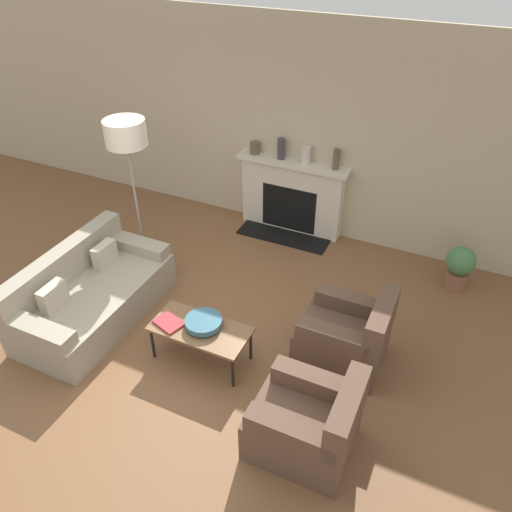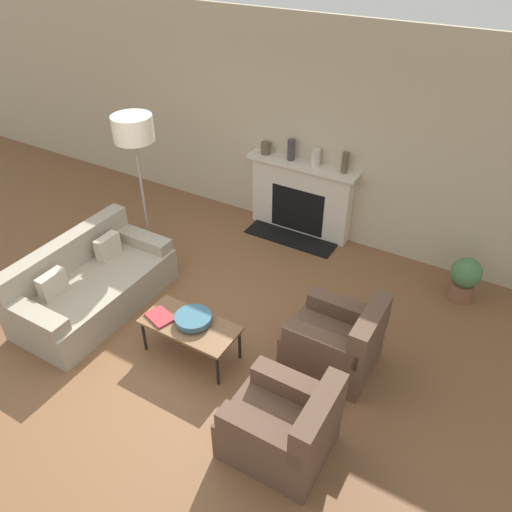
{
  "view_description": "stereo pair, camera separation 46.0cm",
  "coord_description": "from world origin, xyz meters",
  "px_view_note": "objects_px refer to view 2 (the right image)",
  "views": [
    {
      "loc": [
        2.37,
        -2.94,
        3.95
      ],
      "look_at": [
        0.3,
        1.49,
        0.45
      ],
      "focal_mm": 35.0,
      "sensor_mm": 36.0,
      "label": 1
    },
    {
      "loc": [
        2.77,
        -2.73,
        3.95
      ],
      "look_at": [
        0.3,
        1.49,
        0.45
      ],
      "focal_mm": 35.0,
      "sensor_mm": 36.0,
      "label": 2
    }
  ],
  "objects_px": {
    "couch": "(91,285)",
    "armchair_far": "(336,342)",
    "mantel_vase_right": "(345,163)",
    "book": "(160,317)",
    "mantel_vase_center_left": "(291,150)",
    "bowl": "(193,318)",
    "floor_lamp": "(134,136)",
    "armchair_near": "(283,427)",
    "potted_plant": "(465,278)",
    "mantel_vase_center_right": "(316,157)",
    "mantel_vase_left": "(266,148)",
    "coffee_table": "(190,327)",
    "fireplace": "(300,199)"
  },
  "relations": [
    {
      "from": "mantel_vase_left",
      "to": "mantel_vase_right",
      "type": "distance_m",
      "value": 1.17
    },
    {
      "from": "armchair_far",
      "to": "bowl",
      "type": "relative_size",
      "value": 2.31
    },
    {
      "from": "mantel_vase_center_right",
      "to": "potted_plant",
      "type": "bearing_deg",
      "value": -10.52
    },
    {
      "from": "armchair_far",
      "to": "mantel_vase_center_right",
      "type": "bearing_deg",
      "value": -149.01
    },
    {
      "from": "couch",
      "to": "armchair_far",
      "type": "relative_size",
      "value": 2.13
    },
    {
      "from": "fireplace",
      "to": "armchair_near",
      "type": "relative_size",
      "value": 1.8
    },
    {
      "from": "armchair_near",
      "to": "armchair_far",
      "type": "xyz_separation_m",
      "value": [
        0.0,
        1.15,
        0.0
      ]
    },
    {
      "from": "armchair_far",
      "to": "mantel_vase_center_left",
      "type": "height_order",
      "value": "mantel_vase_center_left"
    },
    {
      "from": "mantel_vase_center_right",
      "to": "armchair_far",
      "type": "bearing_deg",
      "value": -59.01
    },
    {
      "from": "armchair_near",
      "to": "coffee_table",
      "type": "distance_m",
      "value": 1.46
    },
    {
      "from": "mantel_vase_left",
      "to": "mantel_vase_right",
      "type": "xyz_separation_m",
      "value": [
        1.17,
        0.0,
        0.06
      ]
    },
    {
      "from": "mantel_vase_center_right",
      "to": "mantel_vase_left",
      "type": "bearing_deg",
      "value": 180.0
    },
    {
      "from": "mantel_vase_center_left",
      "to": "potted_plant",
      "type": "relative_size",
      "value": 0.51
    },
    {
      "from": "floor_lamp",
      "to": "bowl",
      "type": "bearing_deg",
      "value": -36.17
    },
    {
      "from": "fireplace",
      "to": "armchair_near",
      "type": "bearing_deg",
      "value": -65.91
    },
    {
      "from": "couch",
      "to": "mantel_vase_right",
      "type": "relative_size",
      "value": 6.73
    },
    {
      "from": "armchair_near",
      "to": "mantel_vase_center_right",
      "type": "bearing_deg",
      "value": -158.62
    },
    {
      "from": "potted_plant",
      "to": "mantel_vase_center_right",
      "type": "bearing_deg",
      "value": 169.48
    },
    {
      "from": "armchair_near",
      "to": "mantel_vase_center_right",
      "type": "xyz_separation_m",
      "value": [
        -1.3,
        3.31,
        0.87
      ]
    },
    {
      "from": "armchair_far",
      "to": "book",
      "type": "height_order",
      "value": "armchair_far"
    },
    {
      "from": "floor_lamp",
      "to": "mantel_vase_left",
      "type": "distance_m",
      "value": 1.88
    },
    {
      "from": "mantel_vase_left",
      "to": "mantel_vase_center_right",
      "type": "xyz_separation_m",
      "value": [
        0.76,
        0.0,
        0.04
      ]
    },
    {
      "from": "mantel_vase_left",
      "to": "mantel_vase_center_right",
      "type": "relative_size",
      "value": 0.7
    },
    {
      "from": "mantel_vase_center_left",
      "to": "mantel_vase_center_right",
      "type": "height_order",
      "value": "mantel_vase_center_left"
    },
    {
      "from": "bowl",
      "to": "mantel_vase_center_right",
      "type": "height_order",
      "value": "mantel_vase_center_right"
    },
    {
      "from": "armchair_far",
      "to": "floor_lamp",
      "type": "relative_size",
      "value": 0.45
    },
    {
      "from": "couch",
      "to": "mantel_vase_left",
      "type": "bearing_deg",
      "value": -16.13
    },
    {
      "from": "book",
      "to": "mantel_vase_center_right",
      "type": "bearing_deg",
      "value": 100.24
    },
    {
      "from": "couch",
      "to": "mantel_vase_left",
      "type": "height_order",
      "value": "mantel_vase_left"
    },
    {
      "from": "armchair_near",
      "to": "coffee_table",
      "type": "relative_size",
      "value": 0.86
    },
    {
      "from": "book",
      "to": "potted_plant",
      "type": "distance_m",
      "value": 3.56
    },
    {
      "from": "couch",
      "to": "armchair_far",
      "type": "height_order",
      "value": "armchair_far"
    },
    {
      "from": "bowl",
      "to": "floor_lamp",
      "type": "xyz_separation_m",
      "value": [
        -1.62,
        1.18,
        1.21
      ]
    },
    {
      "from": "armchair_far",
      "to": "book",
      "type": "distance_m",
      "value": 1.83
    },
    {
      "from": "floor_lamp",
      "to": "potted_plant",
      "type": "bearing_deg",
      "value": 16.56
    },
    {
      "from": "armchair_far",
      "to": "coffee_table",
      "type": "height_order",
      "value": "armchair_far"
    },
    {
      "from": "fireplace",
      "to": "couch",
      "type": "xyz_separation_m",
      "value": [
        -1.37,
        -2.71,
        -0.22
      ]
    },
    {
      "from": "fireplace",
      "to": "bowl",
      "type": "relative_size",
      "value": 4.15
    },
    {
      "from": "coffee_table",
      "to": "bowl",
      "type": "bearing_deg",
      "value": 67.61
    },
    {
      "from": "couch",
      "to": "armchair_far",
      "type": "distance_m",
      "value": 2.9
    },
    {
      "from": "couch",
      "to": "mantel_vase_right",
      "type": "distance_m",
      "value": 3.48
    },
    {
      "from": "mantel_vase_center_left",
      "to": "potted_plant",
      "type": "distance_m",
      "value": 2.74
    },
    {
      "from": "armchair_far",
      "to": "mantel_vase_left",
      "type": "distance_m",
      "value": 3.09
    },
    {
      "from": "fireplace",
      "to": "armchair_near",
      "type": "height_order",
      "value": "fireplace"
    },
    {
      "from": "couch",
      "to": "mantel_vase_center_right",
      "type": "distance_m",
      "value": 3.26
    },
    {
      "from": "mantel_vase_center_left",
      "to": "mantel_vase_left",
      "type": "bearing_deg",
      "value": 180.0
    },
    {
      "from": "armchair_far",
      "to": "mantel_vase_center_right",
      "type": "relative_size",
      "value": 3.72
    },
    {
      "from": "book",
      "to": "mantel_vase_center_left",
      "type": "distance_m",
      "value": 2.96
    },
    {
      "from": "mantel_vase_right",
      "to": "book",
      "type": "bearing_deg",
      "value": -105.67
    },
    {
      "from": "mantel_vase_left",
      "to": "potted_plant",
      "type": "height_order",
      "value": "mantel_vase_left"
    }
  ]
}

